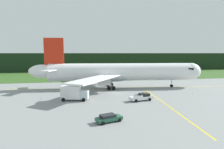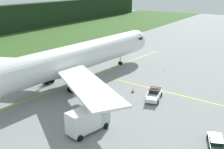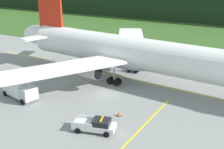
{
  "view_description": "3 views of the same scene",
  "coord_description": "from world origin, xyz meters",
  "px_view_note": "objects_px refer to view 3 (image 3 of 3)",
  "views": [
    {
      "loc": [
        -10.86,
        -55.64,
        11.47
      ],
      "look_at": [
        0.52,
        8.31,
        4.43
      ],
      "focal_mm": 31.69,
      "sensor_mm": 36.0,
      "label": 1
    },
    {
      "loc": [
        -40.16,
        -29.62,
        20.31
      ],
      "look_at": [
        3.37,
        -2.26,
        3.57
      ],
      "focal_mm": 45.25,
      "sensor_mm": 36.0,
      "label": 2
    },
    {
      "loc": [
        20.41,
        -37.95,
        20.01
      ],
      "look_at": [
        2.87,
        -3.11,
        4.98
      ],
      "focal_mm": 45.29,
      "sensor_mm": 36.0,
      "label": 3
    }
  ],
  "objects_px": {
    "airliner": "(138,54)",
    "apron_cone": "(119,114)",
    "ops_pickup_truck": "(96,125)",
    "catering_truck": "(19,87)"
  },
  "relations": [
    {
      "from": "airliner",
      "to": "catering_truck",
      "type": "bearing_deg",
      "value": -133.26
    },
    {
      "from": "airliner",
      "to": "ops_pickup_truck",
      "type": "distance_m",
      "value": 18.99
    },
    {
      "from": "ops_pickup_truck",
      "to": "catering_truck",
      "type": "height_order",
      "value": "catering_truck"
    },
    {
      "from": "airliner",
      "to": "ops_pickup_truck",
      "type": "bearing_deg",
      "value": -84.55
    },
    {
      "from": "airliner",
      "to": "apron_cone",
      "type": "xyz_separation_m",
      "value": [
        2.73,
        -13.49,
        -4.81
      ]
    },
    {
      "from": "apron_cone",
      "to": "ops_pickup_truck",
      "type": "bearing_deg",
      "value": -101.14
    },
    {
      "from": "airliner",
      "to": "apron_cone",
      "type": "height_order",
      "value": "airliner"
    },
    {
      "from": "catering_truck",
      "to": "ops_pickup_truck",
      "type": "bearing_deg",
      "value": -11.14
    },
    {
      "from": "airliner",
      "to": "apron_cone",
      "type": "relative_size",
      "value": 76.23
    },
    {
      "from": "airliner",
      "to": "catering_truck",
      "type": "height_order",
      "value": "airliner"
    }
  ]
}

